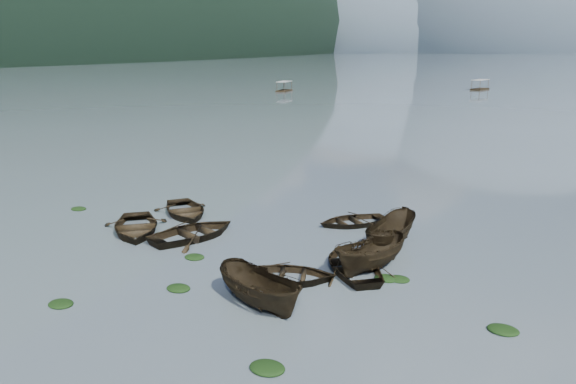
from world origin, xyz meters
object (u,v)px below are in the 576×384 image
at_px(rowboat_0, 136,233).
at_px(rowboat_3, 353,270).
at_px(pontoon_centre, 480,90).
at_px(pontoon_left, 284,91).

bearing_deg(rowboat_0, rowboat_3, -39.18).
height_order(rowboat_0, pontoon_centre, pontoon_centre).
bearing_deg(pontoon_left, rowboat_3, -69.99).
distance_m(rowboat_3, pontoon_centre, 111.01).
xyz_separation_m(pontoon_left, pontoon_centre, (36.99, 23.61, 0.00)).
distance_m(rowboat_3, pontoon_left, 99.34).
bearing_deg(rowboat_0, pontoon_left, 71.53).
xyz_separation_m(rowboat_3, pontoon_centre, (-11.28, 110.44, 0.00)).
xyz_separation_m(rowboat_0, pontoon_centre, (0.99, 110.81, 0.00)).
relative_size(rowboat_3, pontoon_left, 0.85).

